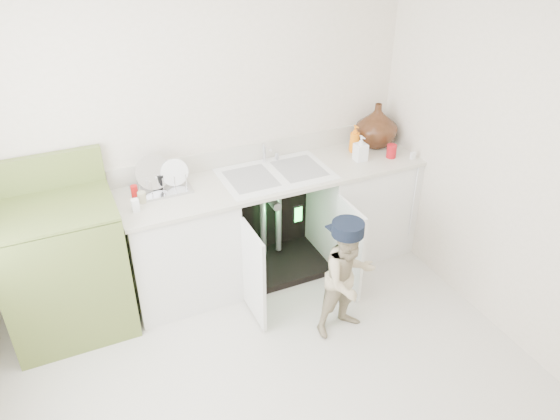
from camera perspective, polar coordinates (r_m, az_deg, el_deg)
name	(u,v)px	position (r m, az deg, el deg)	size (l,w,h in m)	color
ground	(274,390)	(3.76, -0.58, -18.25)	(3.50, 3.50, 0.00)	#BCB3A5
room_shell	(273,230)	(2.92, -0.71, -2.12)	(6.00, 5.50, 1.26)	beige
counter_run	(280,218)	(4.47, 0.00, -0.80)	(2.44, 1.02, 1.27)	white
avocado_stove	(64,268)	(4.14, -21.61, -5.63)	(0.82, 0.65, 1.27)	olive
repair_worker	(348,278)	(3.88, 7.15, -7.01)	(0.47, 0.74, 0.92)	#C5B08D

